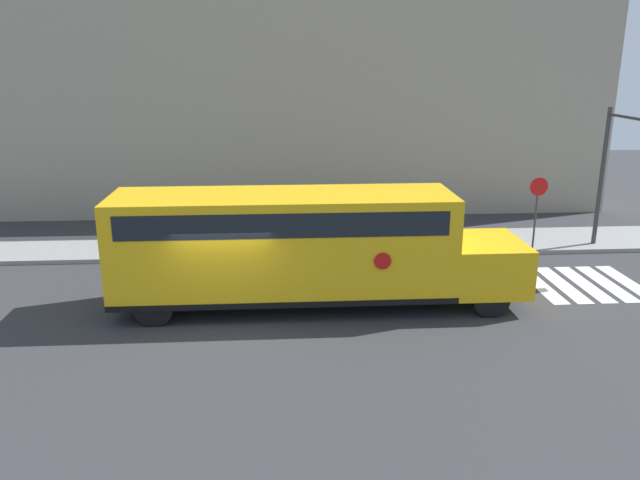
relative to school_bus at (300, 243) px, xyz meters
name	(u,v)px	position (x,y,z in m)	size (l,w,h in m)	color
ground_plane	(226,319)	(-2.02, -0.84, -1.83)	(60.00, 60.00, 0.00)	#333335
sidewalk_strip	(240,246)	(-2.02, 5.66, -1.75)	(44.00, 3.00, 0.15)	gray
building_backdrop	(243,66)	(-2.02, 12.16, 4.54)	(32.00, 4.00, 12.73)	#9E937F
crosswalk_stripes	(584,284)	(8.78, 1.16, -1.82)	(3.30, 3.20, 0.01)	white
school_bus	(300,243)	(0.00, 0.00, 0.00)	(11.23, 2.57, 3.20)	yellow
stop_sign	(537,204)	(8.47, 4.47, -0.07)	(0.64, 0.10, 2.71)	#38383A
traffic_light	(621,161)	(10.93, 3.82, 1.55)	(0.28, 3.28, 5.07)	#38383A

